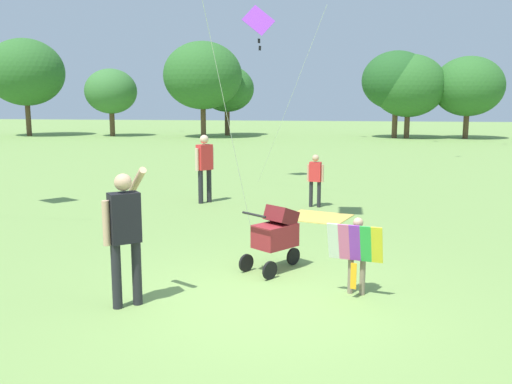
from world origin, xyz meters
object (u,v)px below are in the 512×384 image
object	(u,v)px
picnic_blanket	(318,217)
person_adult_flyer	(125,227)
kite_orange_delta	(260,26)
person_sitting_far	(315,176)
child_with_butterfly_kite	(357,248)
person_red_shirt	(205,163)
stroller	(276,232)

from	to	relation	value
picnic_blanket	person_adult_flyer	bearing A→B (deg)	-111.52
kite_orange_delta	person_sitting_far	size ratio (longest dim) A/B	4.22
person_adult_flyer	kite_orange_delta	bearing A→B (deg)	88.58
child_with_butterfly_kite	person_sitting_far	bearing A→B (deg)	97.27
person_red_shirt	person_sitting_far	world-z (taller)	person_red_shirt
person_adult_flyer	person_red_shirt	xyz separation A→B (m)	(-0.67, 7.18, -0.02)
person_sitting_far	picnic_blanket	bearing A→B (deg)	-84.24
picnic_blanket	person_red_shirt	bearing A→B (deg)	154.96
picnic_blanket	kite_orange_delta	bearing A→B (deg)	111.97
stroller	person_red_shirt	distance (m)	5.92
stroller	kite_orange_delta	bearing A→B (deg)	99.36
child_with_butterfly_kite	person_sitting_far	distance (m)	6.22
person_red_shirt	person_adult_flyer	bearing A→B (deg)	-84.66
picnic_blanket	child_with_butterfly_kite	bearing A→B (deg)	-82.35
child_with_butterfly_kite	kite_orange_delta	size ratio (longest dim) A/B	0.20
person_adult_flyer	person_sitting_far	size ratio (longest dim) A/B	1.39
person_adult_flyer	picnic_blanket	xyz separation A→B (m)	(2.29, 5.80, -1.04)
person_adult_flyer	stroller	size ratio (longest dim) A/B	1.76
picnic_blanket	stroller	bearing A→B (deg)	-97.60
child_with_butterfly_kite	person_adult_flyer	xyz separation A→B (m)	(-2.95, -0.84, 0.39)
kite_orange_delta	person_red_shirt	world-z (taller)	kite_orange_delta
kite_orange_delta	picnic_blanket	world-z (taller)	kite_orange_delta
child_with_butterfly_kite	stroller	world-z (taller)	child_with_butterfly_kite
person_adult_flyer	person_sitting_far	world-z (taller)	person_adult_flyer
person_adult_flyer	stroller	distance (m)	2.55
child_with_butterfly_kite	kite_orange_delta	xyz separation A→B (m)	(-2.68, 9.96, 4.20)
person_red_shirt	person_sitting_far	bearing A→B (deg)	-3.37
person_red_shirt	person_sitting_far	size ratio (longest dim) A/B	1.34
stroller	kite_orange_delta	world-z (taller)	kite_orange_delta
child_with_butterfly_kite	stroller	bearing A→B (deg)	141.53
person_adult_flyer	kite_orange_delta	world-z (taller)	kite_orange_delta
child_with_butterfly_kite	picnic_blanket	size ratio (longest dim) A/B	0.81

